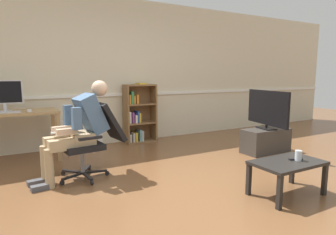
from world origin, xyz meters
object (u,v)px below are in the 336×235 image
tv_stand (266,141)px  drinking_glass (298,156)px  radiator (82,133)px  keyboard (6,112)px  computer_mouse (29,111)px  person_seated (78,127)px  office_chair (94,136)px  bookshelf (138,115)px  computer_desk (8,119)px  imac_monitor (4,93)px  coffee_table (287,166)px  spare_remote (296,159)px  tv_screen (267,109)px

tv_stand → drinking_glass: (-1.05, -1.39, 0.23)m
radiator → drinking_glass: (1.58, -3.23, 0.17)m
keyboard → drinking_glass: 3.86m
computer_mouse → person_seated: 1.19m
radiator → office_chair: (-0.18, -1.58, 0.26)m
bookshelf → office_chair: bookshelf is taller
person_seated → tv_stand: person_seated is taller
computer_desk → imac_monitor: size_ratio=2.75×
person_seated → computer_mouse: bearing=-163.5°
office_chair → bookshelf: bearing=133.2°
radiator → coffee_table: size_ratio=0.96×
spare_remote → imac_monitor: bearing=63.1°
imac_monitor → drinking_glass: 4.04m
imac_monitor → spare_remote: imac_monitor is taller
keyboard → drinking_glass: keyboard is taller
computer_mouse → person_seated: person_seated is taller
radiator → coffee_table: (1.46, -3.19, 0.06)m
keyboard → tv_stand: (3.78, -1.31, -0.57)m
keyboard → person_seated: person_seated is taller
computer_desk → computer_mouse: bearing=-22.8°
person_seated → coffee_table: 2.45m
radiator → office_chair: office_chair is taller
bookshelf → radiator: bearing=174.6°
person_seated → spare_remote: bearing=43.8°
bookshelf → computer_mouse: bearing=-167.8°
bookshelf → tv_screen: bearing=-47.9°
radiator → coffee_table: radiator is taller
office_chair → person_seated: size_ratio=0.77×
tv_screen → office_chair: bearing=95.7°
person_seated → spare_remote: (1.95, -1.60, -0.27)m
tv_stand → spare_remote: tv_stand is taller
person_seated → tv_screen: person_seated is taller
imac_monitor → tv_stand: size_ratio=0.61×
keyboard → coffee_table: (2.61, -2.66, -0.44)m
keyboard → tv_stand: size_ratio=0.47×
tv_stand → drinking_glass: 1.76m
imac_monitor → tv_stand: imac_monitor is taller
computer_mouse → radiator: size_ratio=0.14×
imac_monitor → keyboard: bearing=-89.3°
tv_stand → tv_screen: tv_screen is taller
radiator → tv_stand: 3.21m
computer_mouse → spare_remote: size_ratio=0.67×
tv_stand → coffee_table: 1.79m
computer_desk → coffee_table: size_ratio=1.80×
imac_monitor → office_chair: (0.97, -1.26, -0.50)m
keyboard → tv_screen: (3.78, -1.31, -0.03)m
office_chair → tv_stand: 2.84m
person_seated → coffee_table: size_ratio=1.59×
computer_desk → drinking_glass: (2.71, -2.84, -0.22)m
bookshelf → person_seated: (-1.43, -1.50, 0.12)m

